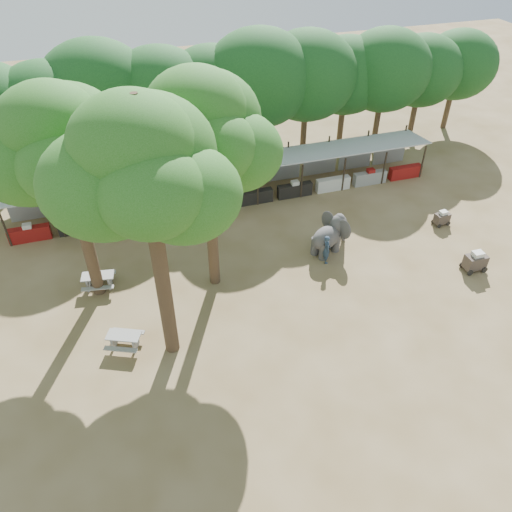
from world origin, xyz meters
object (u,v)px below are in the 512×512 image
object	(u,v)px
yard_tree_left	(59,147)
yard_tree_back	(201,131)
yard_tree_center	(141,170)
elephant	(330,235)
picnic_table_near	(124,339)
picnic_table_far	(98,279)
cart_front	(475,261)
cart_back	(442,218)
handler	(327,249)

from	to	relation	value
yard_tree_left	yard_tree_back	bearing A→B (deg)	-9.46
yard_tree_center	elephant	world-z (taller)	yard_tree_center
yard_tree_left	picnic_table_near	distance (m)	8.96
picnic_table_far	cart_front	bearing A→B (deg)	-4.02
picnic_table_near	cart_front	world-z (taller)	cart_front
yard_tree_center	yard_tree_back	size ratio (longest dim) A/B	1.06
picnic_table_near	cart_back	distance (m)	20.25
yard_tree_back	cart_front	xyz separation A→B (m)	(14.00, -3.53, -7.94)
cart_back	elephant	bearing A→B (deg)	176.42
yard_tree_center	handler	bearing A→B (deg)	20.66
cart_back	yard_tree_back	bearing A→B (deg)	177.36
picnic_table_near	yard_tree_back	bearing A→B (deg)	59.19
handler	elephant	bearing A→B (deg)	-22.99
yard_tree_left	yard_tree_back	size ratio (longest dim) A/B	0.97
yard_tree_back	picnic_table_far	distance (m)	9.96
yard_tree_left	cart_front	xyz separation A→B (m)	(20.00, -4.53, -7.59)
yard_tree_back	picnic_table_near	distance (m)	10.05
handler	cart_back	world-z (taller)	handler
cart_back	yard_tree_center	bearing A→B (deg)	-170.71
yard_tree_back	picnic_table_far	size ratio (longest dim) A/B	6.08
yard_tree_back	yard_tree_left	bearing A→B (deg)	170.54
cart_front	cart_back	bearing A→B (deg)	79.98
yard_tree_left	handler	bearing A→B (deg)	-6.48
yard_tree_left	cart_front	size ratio (longest dim) A/B	8.66
yard_tree_center	handler	world-z (taller)	yard_tree_center
yard_tree_center	picnic_table_near	size ratio (longest dim) A/B	6.10
yard_tree_center	cart_front	xyz separation A→B (m)	(17.00, 0.47, -8.60)
handler	picnic_table_far	distance (m)	12.41
picnic_table_far	yard_tree_left	bearing A→B (deg)	-130.60
yard_tree_center	elephant	size ratio (longest dim) A/B	4.17
yard_tree_left	elephant	xyz separation A→B (m)	(13.11, -0.47, -7.12)
cart_back	handler	bearing A→B (deg)	-177.28
handler	picnic_table_near	distance (m)	11.83
yard_tree_center	picnic_table_far	distance (m)	10.47
handler	cart_back	distance (m)	8.46
yard_tree_left	elephant	distance (m)	14.93
yard_tree_left	elephant	world-z (taller)	yard_tree_left
yard_tree_center	picnic_table_far	world-z (taller)	yard_tree_center
handler	picnic_table_far	xyz separation A→B (m)	(-12.30, 1.58, -0.34)
handler	cart_back	bearing A→B (deg)	-71.43
cart_back	cart_front	bearing A→B (deg)	-106.86
yard_tree_left	yard_tree_center	world-z (taller)	yard_tree_center
handler	cart_front	xyz separation A→B (m)	(7.50, -3.11, -0.27)
cart_front	yard_tree_back	bearing A→B (deg)	166.78
cart_front	cart_back	world-z (taller)	cart_front
yard_tree_back	elephant	distance (m)	10.32
yard_tree_back	cart_back	size ratio (longest dim) A/B	10.83
handler	cart_front	distance (m)	8.13
yard_tree_left	picnic_table_far	distance (m)	7.67
handler	yard_tree_center	bearing A→B (deg)	120.62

